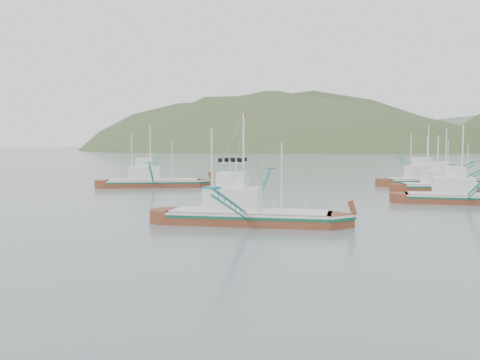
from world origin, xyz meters
The scene contains 7 objects.
ground centered at (0.00, 0.00, 0.00)m, with size 1200.00×1200.00×0.00m, color slate.
main_boat centered at (2.60, 2.69, 1.86)m, with size 13.25×22.53×9.41m.
bg_boat_right centered at (15.30, 26.65, 1.69)m, with size 12.62×21.59×8.94m.
bg_boat_far centered at (7.44, 49.57, 2.08)m, with size 17.85×21.45×9.74m.
bg_boat_left centered at (-26.47, 26.45, 2.07)m, with size 18.06×21.17×9.68m.
bg_boat_extra centered at (11.35, 40.95, 1.87)m, with size 14.21×20.49×8.94m.
headland_left centered at (-180.00, 360.00, 0.00)m, with size 448.00×308.00×210.00m, color #3F5029.
Camera 1 is at (23.10, -33.54, 6.41)m, focal length 40.00 mm.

